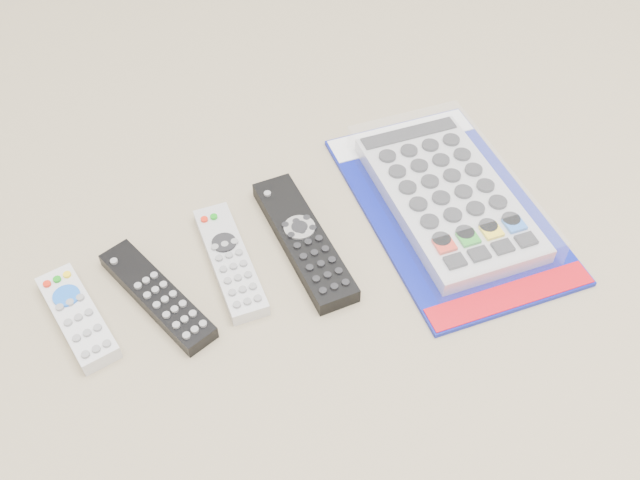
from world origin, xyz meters
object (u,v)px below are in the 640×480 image
remote_slim_black (157,296)px  remote_small_grey (77,317)px  jumbo_remote_packaged (448,195)px  remote_large_black (304,240)px  remote_silver_dvd (230,261)px

remote_slim_black → remote_small_grey: bearing=156.1°
jumbo_remote_packaged → remote_large_black: bearing=179.9°
remote_silver_dvd → jumbo_remote_packaged: size_ratio=0.47×
remote_slim_black → remote_silver_dvd: 0.09m
remote_small_grey → remote_slim_black: bearing=-15.0°
remote_slim_black → remote_silver_dvd: (0.09, 0.00, -0.00)m
remote_silver_dvd → remote_large_black: (0.09, -0.02, 0.00)m
remote_large_black → jumbo_remote_packaged: (0.19, -0.04, 0.01)m
jumbo_remote_packaged → remote_silver_dvd: bearing=179.7°
remote_slim_black → remote_silver_dvd: same height
remote_large_black → remote_small_grey: bearing=179.9°
remote_small_grey → remote_slim_black: (0.09, -0.02, -0.00)m
remote_small_grey → jumbo_remote_packaged: (0.46, -0.07, 0.01)m
jumbo_remote_packaged → remote_slim_black: bearing=-177.0°
remote_small_grey → remote_silver_dvd: remote_small_grey is taller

